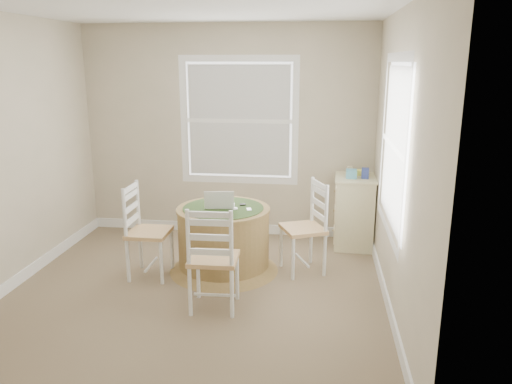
# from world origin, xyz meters

# --- Properties ---
(room) EXTENTS (3.64, 3.64, 2.64)m
(room) POSITION_xyz_m (0.17, 0.16, 1.30)
(room) COLOR #7B644E
(room) RESTS_ON ground
(round_table) EXTENTS (1.15, 1.15, 0.69)m
(round_table) POSITION_xyz_m (0.17, 0.59, 0.38)
(round_table) COLOR olive
(round_table) RESTS_ON ground
(chair_left) EXTENTS (0.40, 0.42, 0.95)m
(chair_left) POSITION_xyz_m (-0.55, 0.36, 0.47)
(chair_left) COLOR white
(chair_left) RESTS_ON ground
(chair_near) EXTENTS (0.43, 0.41, 0.95)m
(chair_near) POSITION_xyz_m (0.24, -0.24, 0.47)
(chair_near) COLOR white
(chair_near) RESTS_ON ground
(chair_right) EXTENTS (0.54, 0.55, 0.95)m
(chair_right) POSITION_xyz_m (0.99, 0.67, 0.47)
(chair_right) COLOR white
(chair_right) RESTS_ON ground
(laptop) EXTENTS (0.33, 0.30, 0.21)m
(laptop) POSITION_xyz_m (0.13, 0.60, 0.72)
(laptop) COLOR white
(laptop) RESTS_ON round_table
(mouse) EXTENTS (0.07, 0.10, 0.03)m
(mouse) POSITION_xyz_m (0.30, 0.55, 0.70)
(mouse) COLOR white
(mouse) RESTS_ON round_table
(phone) EXTENTS (0.07, 0.10, 0.02)m
(phone) POSITION_xyz_m (0.44, 0.56, 0.69)
(phone) COLOR #B7BABF
(phone) RESTS_ON round_table
(keys) EXTENTS (0.07, 0.06, 0.02)m
(keys) POSITION_xyz_m (0.36, 0.70, 0.69)
(keys) COLOR black
(keys) RESTS_ON round_table
(corner_chest) EXTENTS (0.51, 0.65, 0.85)m
(corner_chest) POSITION_xyz_m (1.57, 1.54, 0.43)
(corner_chest) COLOR beige
(corner_chest) RESTS_ON ground
(tissue_box) EXTENTS (0.12, 0.12, 0.10)m
(tissue_box) POSITION_xyz_m (1.51, 1.43, 0.90)
(tissue_box) COLOR #5DB3D5
(tissue_box) RESTS_ON corner_chest
(box_yellow) EXTENTS (0.15, 0.10, 0.06)m
(box_yellow) POSITION_xyz_m (1.66, 1.62, 0.88)
(box_yellow) COLOR #EAEF54
(box_yellow) RESTS_ON corner_chest
(box_blue) EXTENTS (0.08, 0.08, 0.12)m
(box_blue) POSITION_xyz_m (1.68, 1.44, 0.91)
(box_blue) COLOR #324297
(box_blue) RESTS_ON corner_chest
(cup_cream) EXTENTS (0.07, 0.07, 0.09)m
(cup_cream) POSITION_xyz_m (1.50, 1.67, 0.89)
(cup_cream) COLOR beige
(cup_cream) RESTS_ON corner_chest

